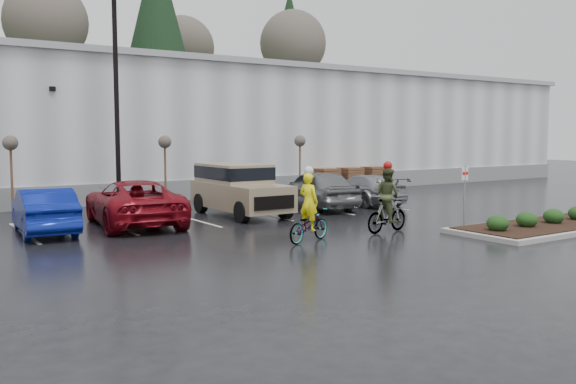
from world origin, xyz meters
TOP-DOWN VIEW (x-y plane):
  - ground at (0.00, 0.00)m, footprint 120.00×120.00m
  - warehouse at (0.00, 21.99)m, footprint 60.50×15.50m
  - wooded_ridge at (0.00, 45.00)m, footprint 80.00×25.00m
  - lamppost at (-4.00, 12.00)m, footprint 0.50×1.00m
  - sapling_west at (-8.00, 13.00)m, footprint 0.60×0.60m
  - sapling_mid at (-1.50, 13.00)m, footprint 0.60×0.60m
  - sapling_east at (6.00, 13.00)m, footprint 0.60×0.60m
  - pallet_stack_a at (8.50, 14.00)m, footprint 1.20×1.20m
  - pallet_stack_b at (10.20, 14.00)m, footprint 1.20×1.20m
  - pallet_stack_c at (12.00, 14.00)m, footprint 1.20×1.20m
  - curb_island at (7.00, -1.00)m, footprint 8.00×3.00m
  - mulch_bed at (7.00, -1.00)m, footprint 7.60×2.60m
  - shrub_a at (4.00, -1.00)m, footprint 0.70×0.70m
  - shrub_b at (5.50, -1.00)m, footprint 0.70×0.70m
  - shrub_c at (7.00, -1.00)m, footprint 0.70×0.70m
  - fire_lane_sign at (3.80, 0.20)m, footprint 0.30×0.05m
  - car_blue at (-7.93, 7.56)m, footprint 1.90×4.67m
  - car_red at (-4.86, 7.72)m, footprint 3.39×6.13m
  - suv_tan at (-0.39, 7.91)m, footprint 2.20×5.10m
  - car_grey at (3.50, 8.11)m, footprint 2.66×5.21m
  - car_far_silver at (6.27, 8.13)m, footprint 2.44×4.96m
  - cyclist_hivis at (-1.62, 1.50)m, footprint 2.00×1.25m
  - cyclist_olive at (1.56, 1.50)m, footprint 1.87×0.92m

SIDE VIEW (x-z plane):
  - ground at x=0.00m, z-range 0.00..0.00m
  - curb_island at x=7.00m, z-range 0.00..0.15m
  - mulch_bed at x=7.00m, z-range 0.15..0.19m
  - shrub_a at x=4.00m, z-range 0.15..0.67m
  - shrub_b at x=5.50m, z-range 0.15..0.67m
  - shrub_c at x=7.00m, z-range 0.15..0.67m
  - pallet_stack_a at x=8.50m, z-range 0.00..1.35m
  - pallet_stack_b at x=10.20m, z-range 0.00..1.35m
  - pallet_stack_c at x=12.00m, z-range 0.00..1.35m
  - car_far_silver at x=6.27m, z-range 0.00..1.39m
  - cyclist_hivis at x=-1.62m, z-range -0.43..1.86m
  - car_blue at x=-7.93m, z-range 0.00..1.51m
  - car_red at x=-4.86m, z-range 0.00..1.62m
  - car_grey at x=3.50m, z-range 0.00..1.70m
  - cyclist_olive at x=1.56m, z-range -0.32..2.04m
  - suv_tan at x=-0.39m, z-range 0.00..2.06m
  - fire_lane_sign at x=3.80m, z-range 0.31..2.51m
  - sapling_west at x=-8.00m, z-range 1.13..4.33m
  - sapling_mid at x=-1.50m, z-range 1.13..4.33m
  - sapling_east at x=6.00m, z-range 1.13..4.33m
  - wooded_ridge at x=0.00m, z-range 0.00..6.00m
  - warehouse at x=0.00m, z-range 0.05..7.25m
  - lamppost at x=-4.00m, z-range 1.07..10.30m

